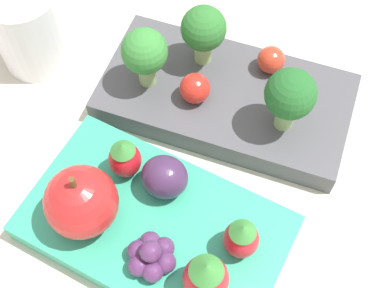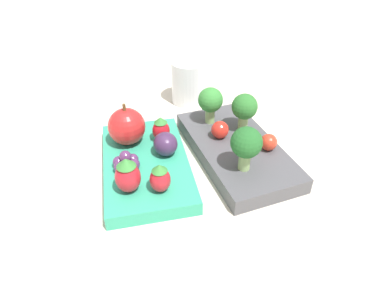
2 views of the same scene
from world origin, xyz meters
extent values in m
plane|color=beige|center=(0.00, 0.00, 0.00)|extent=(4.00, 4.00, 0.00)
cube|color=#4C4C51|center=(0.01, 0.07, 0.01)|extent=(0.22, 0.12, 0.02)
cube|color=#33A87F|center=(0.00, -0.07, 0.01)|extent=(0.21, 0.13, 0.02)
cylinder|color=#93B770|center=(0.06, 0.05, 0.04)|extent=(0.02, 0.02, 0.02)
sphere|color=#236028|center=(0.06, 0.05, 0.06)|extent=(0.04, 0.04, 0.04)
cylinder|color=#93B770|center=(-0.03, 0.09, 0.03)|extent=(0.01, 0.01, 0.02)
sphere|color=#2D702D|center=(-0.03, 0.09, 0.06)|extent=(0.04, 0.04, 0.04)
cylinder|color=#93B770|center=(-0.06, 0.05, 0.03)|extent=(0.01, 0.01, 0.02)
sphere|color=#388438|center=(-0.06, 0.05, 0.06)|extent=(0.04, 0.04, 0.04)
sphere|color=red|center=(0.03, 0.10, 0.04)|extent=(0.02, 0.02, 0.02)
sphere|color=red|center=(-0.02, 0.05, 0.04)|extent=(0.03, 0.03, 0.03)
sphere|color=red|center=(-0.05, -0.08, 0.05)|extent=(0.05, 0.05, 0.05)
cylinder|color=brown|center=(-0.05, -0.08, 0.08)|extent=(0.00, 0.00, 0.01)
ellipsoid|color=red|center=(0.05, -0.10, 0.04)|extent=(0.03, 0.03, 0.04)
cone|color=#388438|center=(0.05, -0.10, 0.06)|extent=(0.02, 0.02, 0.01)
ellipsoid|color=red|center=(0.07, -0.06, 0.04)|extent=(0.03, 0.03, 0.03)
cone|color=#388438|center=(0.07, -0.06, 0.05)|extent=(0.02, 0.02, 0.01)
ellipsoid|color=red|center=(-0.04, -0.04, 0.04)|extent=(0.03, 0.03, 0.03)
cone|color=#388438|center=(-0.04, -0.04, 0.05)|extent=(0.02, 0.02, 0.01)
ellipsoid|color=#42284C|center=(-0.01, -0.04, 0.04)|extent=(0.04, 0.03, 0.03)
sphere|color=#562D5B|center=(0.02, -0.09, 0.03)|extent=(0.02, 0.02, 0.02)
sphere|color=#562D5B|center=(0.02, -0.09, 0.03)|extent=(0.02, 0.02, 0.02)
sphere|color=#562D5B|center=(0.01, -0.09, 0.03)|extent=(0.02, 0.02, 0.02)
sphere|color=#562D5B|center=(0.00, -0.09, 0.03)|extent=(0.02, 0.02, 0.02)
sphere|color=#562D5B|center=(0.01, -0.10, 0.03)|extent=(0.02, 0.02, 0.02)
sphere|color=#562D5B|center=(0.02, -0.10, 0.03)|extent=(0.02, 0.02, 0.02)
sphere|color=#562D5B|center=(0.01, -0.09, 0.04)|extent=(0.02, 0.02, 0.02)
cylinder|color=white|center=(-0.18, 0.05, 0.04)|extent=(0.06, 0.06, 0.08)
camera|label=1|loc=(0.09, -0.20, 0.40)|focal=50.00mm
camera|label=2|loc=(0.37, -0.11, 0.31)|focal=32.00mm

